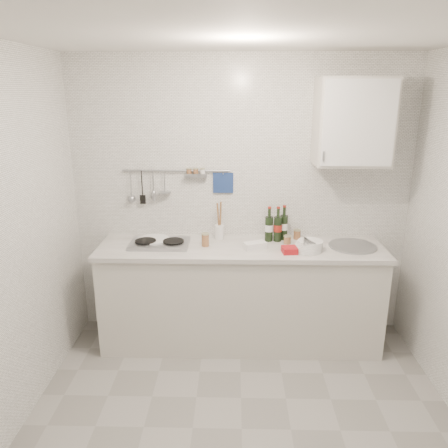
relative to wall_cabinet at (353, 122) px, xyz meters
The scene contains 16 objects.
floor 2.47m from the wall_cabinet, 126.42° to the right, with size 3.00×3.00×0.00m, color gray.
ceiling 1.61m from the wall_cabinet, 126.42° to the right, with size 3.00×3.00×0.00m, color silver.
back_wall 1.15m from the wall_cabinet, 168.67° to the left, with size 3.00×0.02×2.50m, color silver.
counter 1.76m from the wall_cabinet, behind, with size 2.44×0.64×0.96m.
wall_rail 1.59m from the wall_cabinet, behind, with size 0.98×0.09×0.34m.
wall_cabinet is the anchor object (origin of this frame).
plate_stack_hob 1.95m from the wall_cabinet, behind, with size 0.30×0.29×0.04m.
plate_stack_sink 1.07m from the wall_cabinet, 147.77° to the right, with size 0.26×0.25×0.09m.
wine_bottles 1.05m from the wall_cabinet, behind, with size 0.21×0.12×0.31m.
butter_dish 1.28m from the wall_cabinet, 167.06° to the right, with size 0.18×0.09×0.06m, color white.
strawberry_punnet 1.16m from the wall_cabinet, 151.17° to the right, with size 0.12×0.12×0.05m, color red.
utensil_crock 1.45m from the wall_cabinet, behind, with size 0.08×0.08×0.35m.
jar_a 1.46m from the wall_cabinet, behind, with size 0.06×0.06×0.09m.
jar_b 1.06m from the wall_cabinet, 169.16° to the left, with size 0.07×0.07×0.09m.
jar_c 1.11m from the wall_cabinet, behind, with size 0.07×0.07×0.07m.
jar_d 1.55m from the wall_cabinet, behind, with size 0.07×0.07×0.11m.
Camera 1 is at (-0.06, -2.42, 2.20)m, focal length 35.00 mm.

